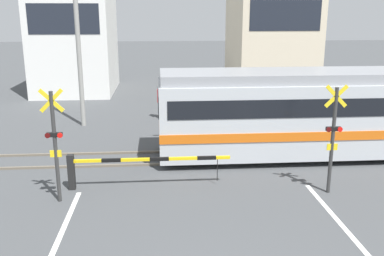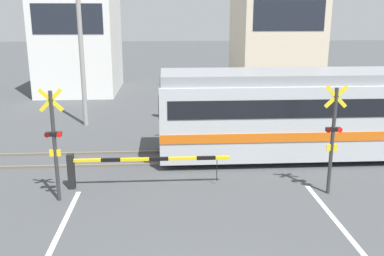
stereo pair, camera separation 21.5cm
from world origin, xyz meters
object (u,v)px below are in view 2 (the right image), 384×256
crossing_signal_left (54,140)px  crossing_signal_right (333,135)px  crossing_barrier_near (118,164)px  commuter_train (346,111)px  crossing_barrier_far (240,120)px  pedestrian (163,99)px

crossing_signal_left → crossing_signal_right: 8.08m
crossing_barrier_near → crossing_signal_right: size_ratio=1.51×
commuter_train → crossing_signal_right: 4.01m
crossing_barrier_far → pedestrian: (-3.36, 3.68, 0.27)m
crossing_signal_left → crossing_signal_right: size_ratio=1.00×
crossing_signal_right → commuter_train: bearing=62.0°
crossing_barrier_near → pedestrian: pedestrian is taller
commuter_train → pedestrian: bearing=137.1°
commuter_train → crossing_barrier_far: bearing=142.2°
crossing_signal_right → crossing_signal_left: bearing=180.0°
crossing_barrier_far → pedestrian: size_ratio=2.84×
crossing_barrier_far → crossing_signal_left: size_ratio=1.51×
commuter_train → pedestrian: commuter_train is taller
crossing_barrier_near → commuter_train: bearing=17.8°
commuter_train → crossing_signal_left: crossing_signal_left is taller
crossing_barrier_near → crossing_signal_left: (-1.67, -0.86, 1.08)m
crossing_signal_left → pedestrian: bearing=73.0°
crossing_barrier_near → crossing_signal_right: 6.56m
crossing_barrier_near → crossing_signal_left: crossing_signal_left is taller
crossing_signal_left → pedestrian: size_ratio=1.88×
crossing_barrier_far → pedestrian: bearing=132.5°
commuter_train → crossing_signal_left: bearing=-160.5°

